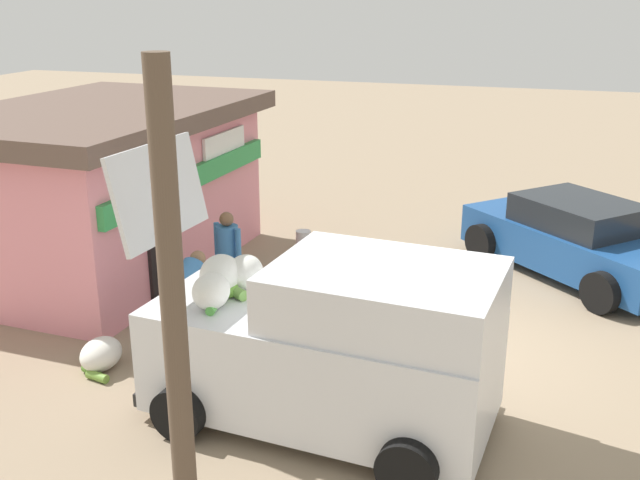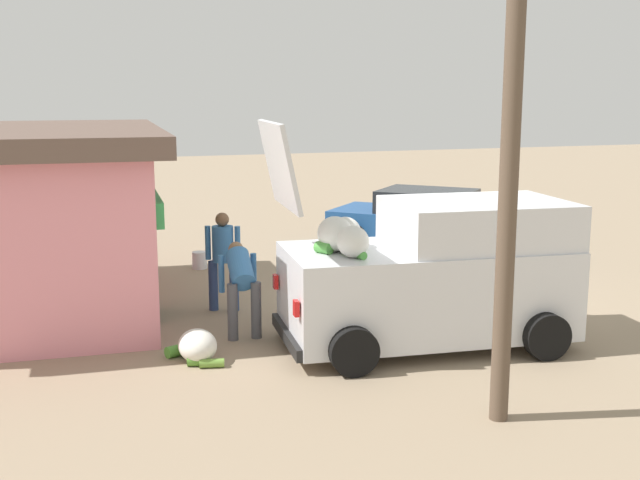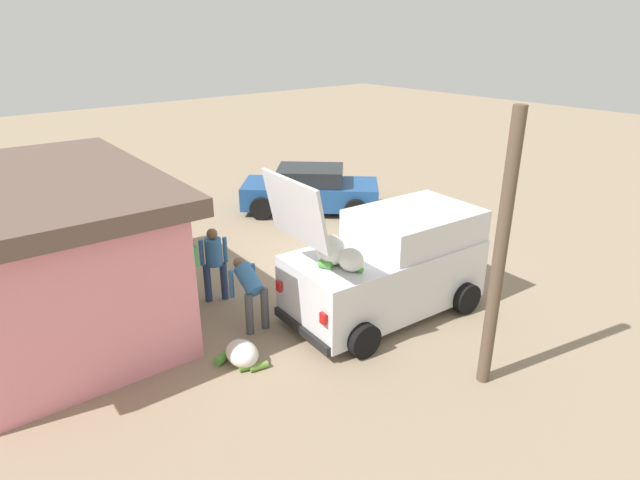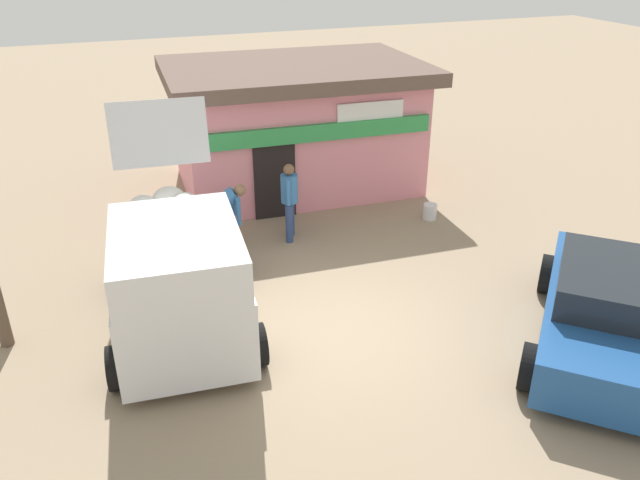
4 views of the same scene
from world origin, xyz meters
name	(u,v)px [view 4 (image 4 of 4)]	position (x,y,z in m)	size (l,w,h in m)	color
ground_plane	(340,328)	(0.00, 0.00, 0.00)	(60.00, 60.00, 0.00)	gray
storefront_bar	(295,125)	(1.34, 6.19, 1.50)	(6.11, 4.35, 2.92)	pink
delivery_van	(177,273)	(-2.34, 0.90, 1.01)	(2.47, 4.29, 3.12)	silver
parked_sedan	(607,311)	(3.51, -1.83, 0.65)	(4.06, 4.17, 1.36)	#1E4C8C
vendor_standing	(289,196)	(0.25, 3.35, 0.92)	(0.45, 0.53, 1.60)	navy
customer_bending	(222,211)	(-1.11, 3.37, 0.82)	(0.79, 0.57, 1.31)	#4C4C51
unloaded_banana_pile	(170,230)	(-2.06, 4.19, 0.20)	(0.81, 0.70, 0.43)	silver
paint_bucket	(430,212)	(3.40, 3.19, 0.17)	(0.30, 0.30, 0.34)	silver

